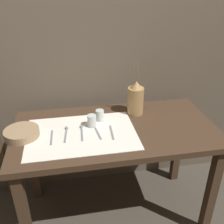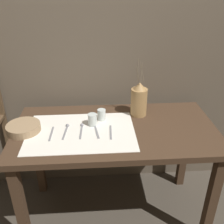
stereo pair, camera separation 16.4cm
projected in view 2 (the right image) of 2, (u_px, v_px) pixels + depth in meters
name	position (u px, v px, depth m)	size (l,w,h in m)	color
ground_plane	(115.00, 211.00, 2.09)	(12.00, 12.00, 0.00)	#473F35
stone_wall_back	(111.00, 47.00, 1.93)	(7.00, 0.06, 2.40)	brown
wooden_table	(115.00, 141.00, 1.78)	(1.34, 0.69, 0.78)	#422D1E
linen_cloth	(81.00, 132.00, 1.68)	(0.69, 0.48, 0.00)	white
pitcher_with_flowers	(139.00, 100.00, 1.84)	(0.11, 0.11, 0.41)	#A87F4C
wooden_bowl	(23.00, 128.00, 1.68)	(0.22, 0.22, 0.05)	#9E7F5B
glass_tumbler_near	(92.00, 120.00, 1.74)	(0.06, 0.06, 0.08)	silver
glass_tumbler_far	(102.00, 115.00, 1.80)	(0.06, 0.06, 0.08)	silver
fork_inner	(51.00, 134.00, 1.66)	(0.02, 0.16, 0.00)	gray
spoon_outer	(67.00, 128.00, 1.71)	(0.03, 0.17, 0.02)	gray
spoon_inner	(82.00, 127.00, 1.72)	(0.02, 0.17, 0.02)	gray
knife_center	(97.00, 132.00, 1.68)	(0.03, 0.16, 0.00)	gray
fork_outer	(111.00, 132.00, 1.67)	(0.02, 0.16, 0.00)	gray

